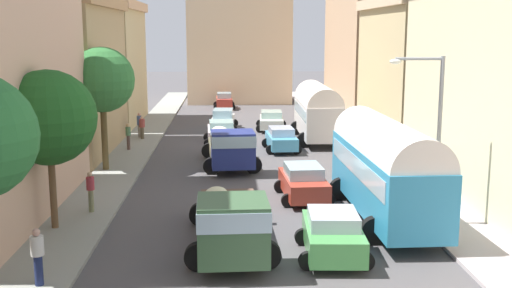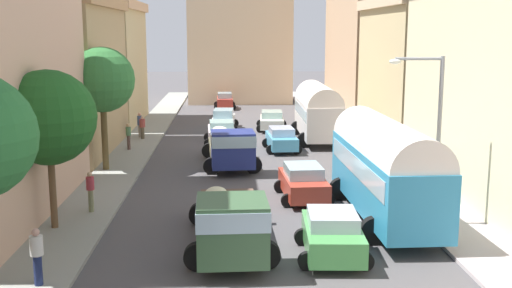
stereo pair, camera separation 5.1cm
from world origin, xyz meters
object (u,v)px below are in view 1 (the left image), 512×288
(car_6, at_px, (271,120))
(pedestrian_1, at_px, (142,127))
(parked_bus_0, at_px, (385,165))
(car_1, at_px, (223,119))
(car_3, at_px, (333,234))
(parked_bus_1, at_px, (318,110))
(car_2, at_px, (224,101))
(cargo_truck_1, at_px, (231,147))
(pedestrian_0, at_px, (91,190))
(cargo_truck_0, at_px, (231,220))
(pedestrian_3, at_px, (38,255))
(car_4, at_px, (303,182))
(car_5, at_px, (281,139))
(pedestrian_2, at_px, (139,124))
(streetlamp_near, at_px, (432,126))
(car_0, at_px, (221,133))
(pedestrian_4, at_px, (128,135))

(car_6, height_order, pedestrian_1, pedestrian_1)
(parked_bus_0, bearing_deg, car_6, 97.00)
(car_1, bearing_deg, car_3, -82.26)
(parked_bus_1, bearing_deg, car_1, 140.59)
(parked_bus_0, relative_size, car_2, 2.49)
(cargo_truck_1, relative_size, pedestrian_0, 3.99)
(parked_bus_0, distance_m, cargo_truck_0, 7.21)
(car_1, xyz_separation_m, pedestrian_3, (-5.21, -29.53, 0.28))
(car_4, distance_m, car_5, 11.39)
(car_1, xyz_separation_m, car_3, (3.72, -27.37, 0.02))
(parked_bus_1, relative_size, cargo_truck_0, 1.07)
(pedestrian_1, distance_m, pedestrian_2, 0.77)
(parked_bus_0, distance_m, parked_bus_1, 17.94)
(pedestrian_1, bearing_deg, streetlamp_near, -55.59)
(car_1, xyz_separation_m, car_2, (0.06, 12.94, 0.01))
(parked_bus_1, bearing_deg, streetlamp_near, -85.81)
(cargo_truck_1, xyz_separation_m, car_1, (-0.49, 13.82, -0.42))
(streetlamp_near, bearing_deg, parked_bus_0, 141.77)
(car_2, height_order, streetlamp_near, streetlamp_near)
(car_2, bearing_deg, pedestrian_0, -98.66)
(car_2, relative_size, pedestrian_2, 2.04)
(pedestrian_1, bearing_deg, car_6, 24.94)
(cargo_truck_1, relative_size, pedestrian_3, 3.88)
(cargo_truck_0, relative_size, pedestrian_3, 4.12)
(car_2, height_order, car_6, car_2)
(parked_bus_1, distance_m, cargo_truck_0, 22.51)
(car_0, relative_size, car_5, 1.04)
(car_5, bearing_deg, streetlamp_near, -74.87)
(pedestrian_2, bearing_deg, pedestrian_0, -88.35)
(car_4, distance_m, car_6, 19.76)
(car_0, bearing_deg, parked_bus_0, -68.66)
(parked_bus_0, relative_size, cargo_truck_1, 1.31)
(car_3, bearing_deg, car_6, 90.08)
(car_0, distance_m, car_1, 6.42)
(car_0, distance_m, car_3, 21.30)
(car_4, height_order, streetlamp_near, streetlamp_near)
(car_3, distance_m, pedestrian_3, 9.19)
(parked_bus_1, relative_size, pedestrian_2, 4.40)
(pedestrian_3, height_order, pedestrian_4, pedestrian_3)
(car_6, bearing_deg, car_0, -122.52)
(parked_bus_0, bearing_deg, pedestrian_0, 174.63)
(car_2, distance_m, car_6, 13.91)
(cargo_truck_1, relative_size, streetlamp_near, 1.10)
(cargo_truck_1, xyz_separation_m, pedestrian_0, (-5.78, -8.35, -0.16))
(car_0, xyz_separation_m, pedestrian_1, (-5.44, 1.65, 0.16))
(car_0, xyz_separation_m, pedestrian_3, (-5.11, -23.11, 0.26))
(car_1, bearing_deg, pedestrian_1, -139.25)
(car_2, distance_m, car_4, 33.38)
(car_5, bearing_deg, pedestrian_4, 179.08)
(car_3, bearing_deg, cargo_truck_0, 173.26)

